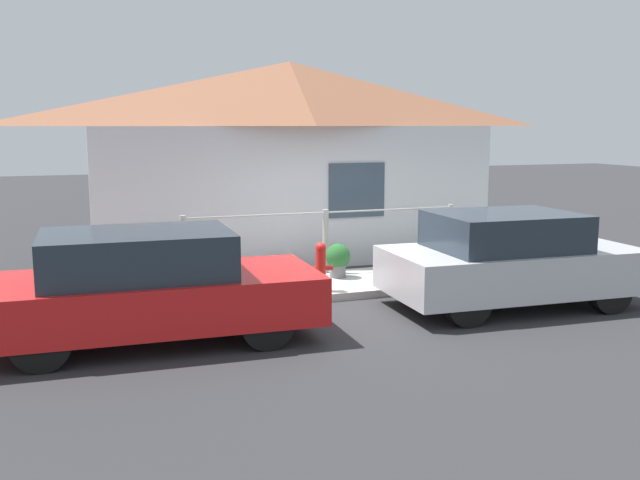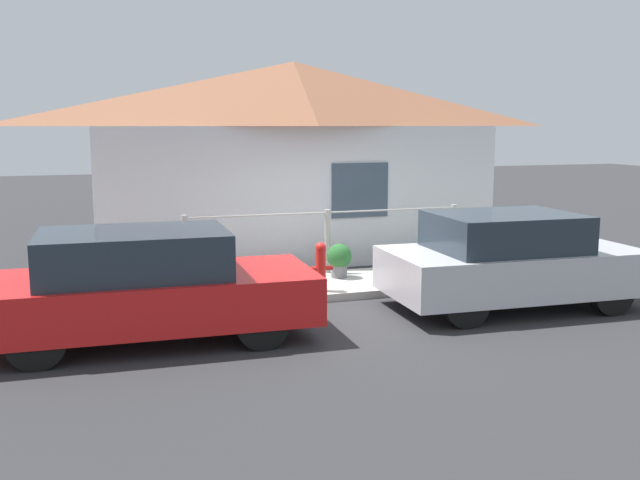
{
  "view_description": "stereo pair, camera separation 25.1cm",
  "coord_description": "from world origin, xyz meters",
  "views": [
    {
      "loc": [
        -4.08,
        -9.7,
        2.62
      ],
      "look_at": [
        -0.53,
        0.3,
        0.9
      ],
      "focal_mm": 40.0,
      "sensor_mm": 36.0,
      "label": 1
    },
    {
      "loc": [
        -3.84,
        -9.78,
        2.62
      ],
      "look_at": [
        -0.53,
        0.3,
        0.9
      ],
      "focal_mm": 40.0,
      "sensor_mm": 36.0,
      "label": 2
    }
  ],
  "objects": [
    {
      "name": "potted_plant_corner",
      "position": [
        2.23,
        1.36,
        0.4
      ],
      "size": [
        0.4,
        0.4,
        0.52
      ],
      "color": "slate",
      "rests_on": "sidewalk"
    },
    {
      "name": "car_left",
      "position": [
        -3.23,
        -1.09,
        0.69
      ],
      "size": [
        4.06,
        1.81,
        1.37
      ],
      "rotation": [
        0.0,
        0.0,
        -0.03
      ],
      "color": "red",
      "rests_on": "ground_plane"
    },
    {
      "name": "sidewalk",
      "position": [
        0.0,
        0.84,
        0.06
      ],
      "size": [
        24.0,
        1.67,
        0.12
      ],
      "color": "#B2AFA8",
      "rests_on": "ground_plane"
    },
    {
      "name": "ground_plane",
      "position": [
        0.0,
        0.0,
        0.0
      ],
      "size": [
        60.0,
        60.0,
        0.0
      ],
      "primitive_type": "plane",
      "color": "#2D2D30"
    },
    {
      "name": "potted_plant_by_fence",
      "position": [
        -2.52,
        1.18,
        0.36
      ],
      "size": [
        0.37,
        0.37,
        0.47
      ],
      "color": "#9E5638",
      "rests_on": "sidewalk"
    },
    {
      "name": "house",
      "position": [
        0.0,
        3.43,
        3.0
      ],
      "size": [
        7.91,
        2.23,
        3.8
      ],
      "color": "silver",
      "rests_on": "ground_plane"
    },
    {
      "name": "fire_hydrant",
      "position": [
        -0.54,
        0.26,
        0.51
      ],
      "size": [
        0.37,
        0.17,
        0.75
      ],
      "color": "red",
      "rests_on": "sidewalk"
    },
    {
      "name": "car_right",
      "position": [
        1.88,
        -1.09,
        0.69
      ],
      "size": [
        3.68,
        1.87,
        1.38
      ],
      "rotation": [
        0.0,
        0.0,
        -0.03
      ],
      "color": "#B7B7BC",
      "rests_on": "ground_plane"
    },
    {
      "name": "fence",
      "position": [
        0.0,
        1.52,
        0.72
      ],
      "size": [
        4.9,
        0.1,
        1.08
      ],
      "color": "#999993",
      "rests_on": "sidewalk"
    },
    {
      "name": "potted_plant_near_hydrant",
      "position": [
        0.06,
        1.09,
        0.44
      ],
      "size": [
        0.41,
        0.41,
        0.57
      ],
      "color": "slate",
      "rests_on": "sidewalk"
    }
  ]
}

